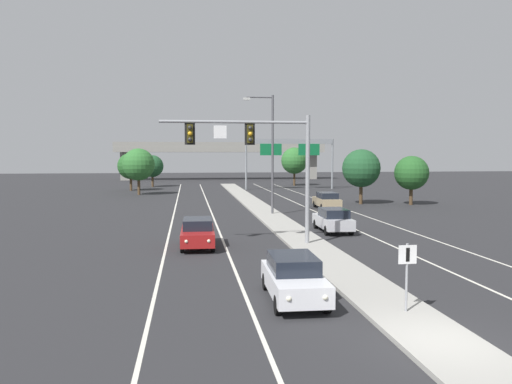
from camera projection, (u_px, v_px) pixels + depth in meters
ground_plane at (440, 345)px, 13.48m from camera, size 260.00×260.00×0.00m
median_island at (297, 236)px, 31.25m from camera, size 2.40×110.00×0.15m
lane_stripe_oncoming_center at (216, 223)px, 37.54m from camera, size 0.14×100.00×0.01m
lane_stripe_receding_center at (336, 221)px, 38.81m from camera, size 0.14×100.00×0.01m
edge_stripe_left at (171, 224)px, 37.09m from camera, size 0.14×100.00×0.01m
edge_stripe_right at (377, 220)px, 39.26m from camera, size 0.14×100.00×0.01m
overhead_signal_mast at (260, 151)px, 27.52m from camera, size 8.32×0.44×7.20m
median_sign_post at (407, 267)px, 15.82m from camera, size 0.60×0.10×2.20m
street_lamp_median at (270, 147)px, 42.00m from camera, size 2.58×0.28×10.00m
car_oncoming_white at (294, 277)px, 17.64m from camera, size 1.91×4.50×1.58m
car_oncoming_red at (198, 232)px, 27.76m from camera, size 1.90×4.50×1.58m
car_receding_silver at (333, 220)px, 33.23m from camera, size 1.90×4.50×1.58m
car_receding_tan at (327, 200)px, 47.34m from camera, size 1.90×4.50×1.58m
highway_sign_gantry at (290, 148)px, 73.31m from camera, size 13.28×0.42×7.50m
overpass_bridge at (221, 152)px, 102.36m from camera, size 42.40×6.40×7.65m
tree_far_left_b at (152, 166)px, 79.18m from camera, size 3.51×3.51×5.08m
tree_far_right_b at (411, 173)px, 50.83m from camera, size 3.48×3.48×5.03m
tree_far_right_c at (294, 161)px, 82.46m from camera, size 4.39×4.39×6.35m
tree_far_left_a at (138, 165)px, 63.48m from camera, size 4.12×4.12×5.95m
tree_far_right_a at (361, 168)px, 51.62m from camera, size 3.96×3.96×5.72m
tree_far_left_c at (131, 166)px, 70.89m from camera, size 3.73×3.73×5.39m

